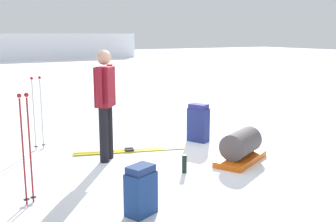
{
  "coord_description": "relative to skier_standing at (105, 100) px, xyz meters",
  "views": [
    {
      "loc": [
        -3.23,
        -5.53,
        1.94
      ],
      "look_at": [
        0.0,
        0.0,
        0.7
      ],
      "focal_mm": 42.91,
      "sensor_mm": 36.0,
      "label": 1
    }
  ],
  "objects": [
    {
      "name": "ski_pair_near",
      "position": [
        0.5,
        0.24,
        -0.94
      ],
      "size": [
        1.81,
        0.71,
        0.05
      ],
      "color": "#AEA416",
      "rests_on": "ground_plane"
    },
    {
      "name": "thermos_bottle",
      "position": [
        0.73,
        -1.1,
        -0.82
      ],
      "size": [
        0.07,
        0.07,
        0.26
      ],
      "primitive_type": "cylinder",
      "color": "black",
      "rests_on": "ground_plane"
    },
    {
      "name": "ski_poles_planted_far",
      "position": [
        -1.38,
        -1.08,
        -0.24
      ],
      "size": [
        0.15,
        0.09,
        1.29
      ],
      "color": "maroon",
      "rests_on": "ground_plane"
    },
    {
      "name": "ground_plane",
      "position": [
        1.03,
        -0.13,
        -0.95
      ],
      "size": [
        80.0,
        80.0,
        0.0
      ],
      "primitive_type": "plane",
      "color": "white"
    },
    {
      "name": "skier_standing",
      "position": [
        0.0,
        0.0,
        0.0
      ],
      "size": [
        0.41,
        0.45,
        1.7
      ],
      "color": "black",
      "rests_on": "ground_plane"
    },
    {
      "name": "ski_poles_planted_near",
      "position": [
        -0.77,
        1.14,
        -0.26
      ],
      "size": [
        0.21,
        0.11,
        1.24
      ],
      "color": "#ABB7B5",
      "rests_on": "ground_plane"
    },
    {
      "name": "backpack_bright",
      "position": [
        -0.4,
        -1.99,
        -0.68
      ],
      "size": [
        0.38,
        0.32,
        0.56
      ],
      "color": "navy",
      "rests_on": "ground_plane"
    },
    {
      "name": "distant_snow_ridge",
      "position": [
        3.91,
        27.37,
        0.02
      ],
      "size": [
        17.02,
        5.15,
        1.95
      ],
      "primitive_type": "cube",
      "rotation": [
        0.0,
        0.0,
        0.01
      ],
      "color": "white",
      "rests_on": "ground_plane"
    },
    {
      "name": "gear_sled",
      "position": [
        1.75,
        -1.11,
        -0.73
      ],
      "size": [
        1.11,
        0.85,
        0.49
      ],
      "color": "#DE590F",
      "rests_on": "ground_plane"
    },
    {
      "name": "backpack_large_dark",
      "position": [
        1.86,
        0.2,
        -0.62
      ],
      "size": [
        0.34,
        0.42,
        0.69
      ],
      "color": "navy",
      "rests_on": "ground_plane"
    }
  ]
}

